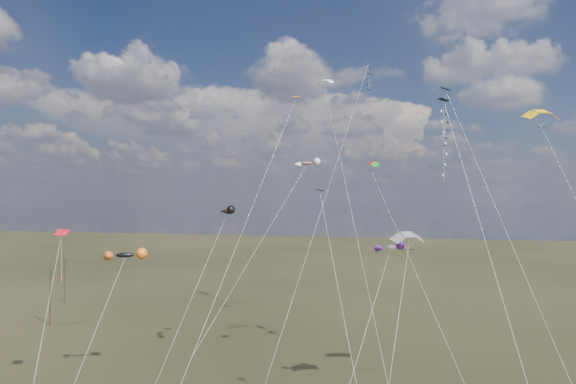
% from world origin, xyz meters
% --- Properties ---
extents(utility_pole_near, '(1.40, 0.20, 8.00)m').
position_xyz_m(utility_pole_near, '(-38.00, 30.00, 4.09)').
color(utility_pole_near, black).
rests_on(utility_pole_near, ground).
extents(utility_pole_far, '(1.40, 0.20, 8.00)m').
position_xyz_m(utility_pole_far, '(-46.00, 44.00, 4.09)').
color(utility_pole_far, black).
rests_on(utility_pole_far, ground).
extents(diamond_black_high, '(9.68, 17.44, 29.38)m').
position_xyz_m(diamond_black_high, '(16.41, 17.50, 24.90)').
color(diamond_black_high, black).
rests_on(diamond_black_high, ground).
extents(diamond_navy_tall, '(9.08, 20.58, 36.11)m').
position_xyz_m(diamond_navy_tall, '(6.64, 30.28, 30.93)').
color(diamond_navy_tall, '#0F174B').
rests_on(diamond_navy_tall, ground).
extents(diamond_black_mid, '(6.83, 16.19, 19.36)m').
position_xyz_m(diamond_black_mid, '(4.74, 15.87, 13.87)').
color(diamond_black_mid, black).
rests_on(diamond_black_mid, ground).
extents(diamond_red_low, '(3.82, 9.19, 15.49)m').
position_xyz_m(diamond_red_low, '(-18.78, 6.67, 12.57)').
color(diamond_red_low, red).
rests_on(diamond_red_low, ground).
extents(diamond_navy_right, '(6.00, 12.79, 25.32)m').
position_xyz_m(diamond_navy_right, '(14.94, 1.88, 21.33)').
color(diamond_navy_right, '#09184D').
rests_on(diamond_navy_right, ground).
extents(diamond_orange_center, '(7.31, 18.07, 28.97)m').
position_xyz_m(diamond_orange_center, '(-1.03, 11.81, 19.98)').
color(diamond_orange_center, '#CF6411').
rests_on(diamond_orange_center, ground).
extents(parafoil_yellow, '(6.84, 19.45, 26.41)m').
position_xyz_m(parafoil_yellow, '(23.20, 12.39, 25.63)').
color(parafoil_yellow, '#F4B506').
rests_on(parafoil_yellow, ground).
extents(parafoil_blue_white, '(11.38, 25.28, 36.17)m').
position_xyz_m(parafoil_blue_white, '(0.60, 39.54, 35.32)').
color(parafoil_blue_white, '#1E49AA').
rests_on(parafoil_blue_white, ground).
extents(parafoil_striped, '(3.84, 12.49, 15.88)m').
position_xyz_m(parafoil_striped, '(12.26, 12.52, 15.13)').
color(parafoil_striped, '#D0920C').
rests_on(parafoil_striped, ground).
extents(parafoil_tricolor, '(11.10, 16.86, 22.83)m').
position_xyz_m(parafoil_tricolor, '(8.26, 24.37, 22.14)').
color(parafoil_tricolor, yellow).
rests_on(parafoil_tricolor, ground).
extents(novelty_black_orange, '(3.73, 9.06, 13.29)m').
position_xyz_m(novelty_black_orange, '(-15.44, 12.08, 12.64)').
color(novelty_black_orange, black).
rests_on(novelty_black_orange, ground).
extents(novelty_orange_black, '(5.86, 9.58, 17.52)m').
position_xyz_m(novelty_orange_black, '(-7.45, 20.05, 16.89)').
color(novelty_orange_black, '#C25104').
rests_on(novelty_orange_black, ground).
extents(novelty_white_purple, '(5.34, 9.09, 14.36)m').
position_xyz_m(novelty_white_purple, '(10.67, 13.28, 13.89)').
color(novelty_white_purple, silver).
rests_on(novelty_white_purple, ground).
extents(novelty_redwhite_stripe, '(12.23, 17.95, 23.80)m').
position_xyz_m(novelty_redwhite_stripe, '(-1.63, 36.31, 23.11)').
color(novelty_redwhite_stripe, red).
rests_on(novelty_redwhite_stripe, ground).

